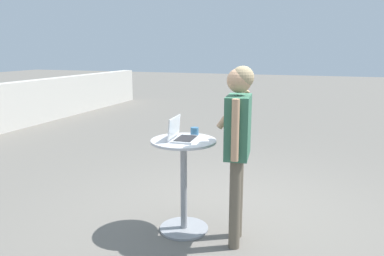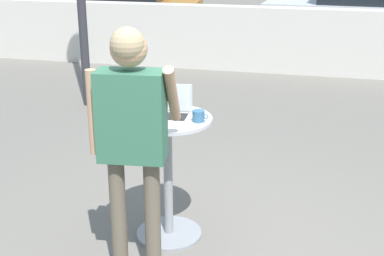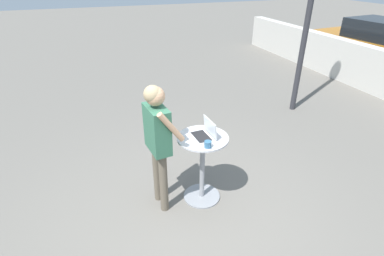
{
  "view_description": "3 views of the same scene",
  "coord_description": "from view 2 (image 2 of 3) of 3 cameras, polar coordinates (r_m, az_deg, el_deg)",
  "views": [
    {
      "loc": [
        -3.96,
        -0.98,
        1.92
      ],
      "look_at": [
        -0.6,
        0.22,
        1.16
      ],
      "focal_mm": 35.0,
      "sensor_mm": 36.0,
      "label": 1
    },
    {
      "loc": [
        0.63,
        -3.27,
        2.28
      ],
      "look_at": [
        -0.25,
        0.29,
        0.96
      ],
      "focal_mm": 50.0,
      "sensor_mm": 36.0,
      "label": 2
    },
    {
      "loc": [
        2.65,
        -0.92,
        2.96
      ],
      "look_at": [
        -0.52,
        0.23,
        1.13
      ],
      "focal_mm": 28.0,
      "sensor_mm": 36.0,
      "label": 3
    }
  ],
  "objects": [
    {
      "name": "coffee_mug",
      "position": [
        3.89,
        0.71,
        1.28
      ],
      "size": [
        0.12,
        0.09,
        0.08
      ],
      "color": "#336084",
      "rests_on": "cafe_table"
    },
    {
      "name": "parked_car_near_street",
      "position": [
        11.57,
        17.98,
        11.68
      ],
      "size": [
        3.95,
        1.99,
        1.65
      ],
      "color": "silver",
      "rests_on": "ground_plane"
    },
    {
      "name": "cafe_table",
      "position": [
        4.14,
        -2.57,
        -4.16
      ],
      "size": [
        0.68,
        0.68,
        1.0
      ],
      "color": "gray",
      "rests_on": "ground_plane"
    },
    {
      "name": "pavement_kerb",
      "position": [
        9.59,
        10.06,
        9.18
      ],
      "size": [
        17.54,
        0.35,
        1.13
      ],
      "color": "beige",
      "rests_on": "ground_plane"
    },
    {
      "name": "laptop",
      "position": [
        4.0,
        -2.62,
        1.95
      ],
      "size": [
        0.36,
        0.27,
        0.24
      ],
      "color": "silver",
      "rests_on": "cafe_table"
    },
    {
      "name": "standing_person",
      "position": [
        3.45,
        -6.47,
        0.41
      ],
      "size": [
        0.58,
        0.42,
        1.77
      ],
      "color": "brown",
      "rests_on": "ground_plane"
    },
    {
      "name": "parked_car_further_down",
      "position": [
        12.15,
        -9.55,
        12.48
      ],
      "size": [
        4.52,
        2.1,
        1.55
      ],
      "color": "#B76B19",
      "rests_on": "ground_plane"
    }
  ]
}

